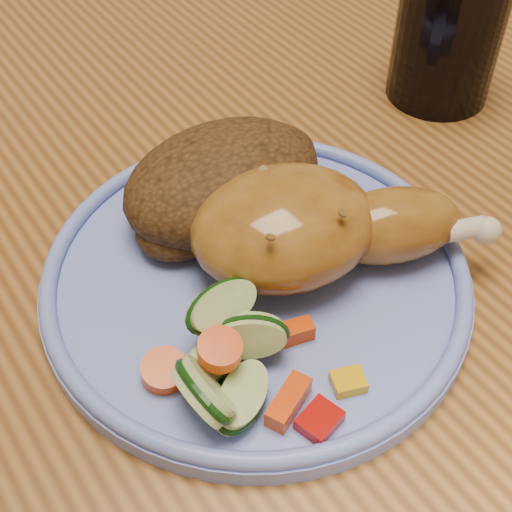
# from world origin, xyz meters

# --- Properties ---
(dining_table) EXTENTS (0.90, 1.40, 0.75)m
(dining_table) POSITION_xyz_m (0.00, 0.00, 0.67)
(dining_table) COLOR brown
(dining_table) RESTS_ON ground
(chair_far) EXTENTS (0.42, 0.42, 0.91)m
(chair_far) POSITION_xyz_m (0.00, 0.63, 0.49)
(chair_far) COLOR #4C2D16
(chair_far) RESTS_ON ground
(plate) EXTENTS (0.26, 0.26, 0.01)m
(plate) POSITION_xyz_m (-0.05, -0.09, 0.76)
(plate) COLOR #6C81DC
(plate) RESTS_ON dining_table
(plate_rim) EXTENTS (0.25, 0.25, 0.01)m
(plate_rim) POSITION_xyz_m (-0.05, -0.09, 0.77)
(plate_rim) COLOR #6C81DC
(plate_rim) RESTS_ON plate
(chicken_leg) EXTENTS (0.17, 0.13, 0.06)m
(chicken_leg) POSITION_xyz_m (-0.01, -0.09, 0.79)
(chicken_leg) COLOR #9A6320
(chicken_leg) RESTS_ON plate
(rice_pilaf) EXTENTS (0.14, 0.10, 0.06)m
(rice_pilaf) POSITION_xyz_m (-0.03, -0.03, 0.78)
(rice_pilaf) COLOR #462B11
(rice_pilaf) RESTS_ON plate
(vegetable_pile) EXTENTS (0.10, 0.10, 0.05)m
(vegetable_pile) POSITION_xyz_m (-0.10, -0.14, 0.78)
(vegetable_pile) COLOR #A50A05
(vegetable_pile) RESTS_ON plate
(drinking_glass) EXTENTS (0.08, 0.08, 0.11)m
(drinking_glass) POSITION_xyz_m (0.19, -0.00, 0.80)
(drinking_glass) COLOR black
(drinking_glass) RESTS_ON dining_table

